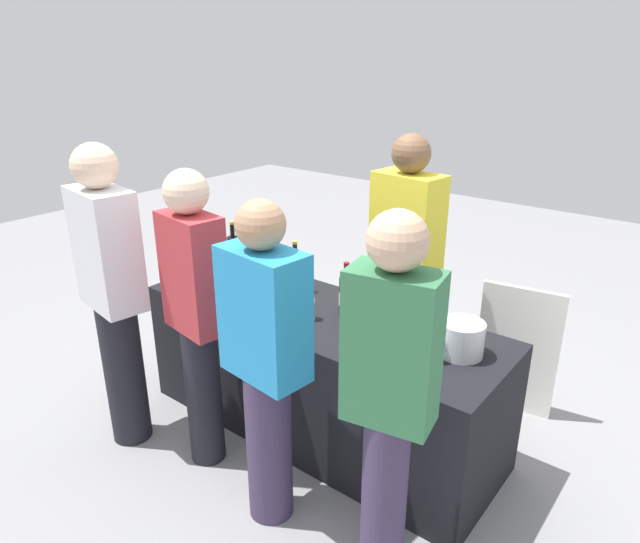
{
  "coord_description": "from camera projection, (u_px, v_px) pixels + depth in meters",
  "views": [
    {
      "loc": [
        1.79,
        -2.27,
        2.16
      ],
      "look_at": [
        0.0,
        0.0,
        1.02
      ],
      "focal_mm": 31.92,
      "sensor_mm": 36.0,
      "label": 1
    }
  ],
  "objects": [
    {
      "name": "wine_bottle_0",
      "position": [
        234.0,
        253.0,
        3.77
      ],
      "size": [
        0.08,
        0.08,
        0.34
      ],
      "color": "black",
      "rests_on": "tasting_table"
    },
    {
      "name": "ground_plane",
      "position": [
        320.0,
        426.0,
        3.48
      ],
      "size": [
        12.0,
        12.0,
        0.0
      ],
      "primitive_type": "plane",
      "color": "gray"
    },
    {
      "name": "wine_bottle_5",
      "position": [
        346.0,
        296.0,
        3.13
      ],
      "size": [
        0.08,
        0.08,
        0.31
      ],
      "color": "black",
      "rests_on": "tasting_table"
    },
    {
      "name": "wine_glass_1",
      "position": [
        309.0,
        302.0,
        3.08
      ],
      "size": [
        0.06,
        0.06,
        0.14
      ],
      "color": "silver",
      "rests_on": "tasting_table"
    },
    {
      "name": "guest_1",
      "position": [
        196.0,
        311.0,
        2.9
      ],
      "size": [
        0.37,
        0.24,
        1.64
      ],
      "rotation": [
        0.0,
        0.0,
        -0.15
      ],
      "color": "black",
      "rests_on": "ground_plane"
    },
    {
      "name": "server_pouring",
      "position": [
        405.0,
        262.0,
        3.51
      ],
      "size": [
        0.44,
        0.28,
        1.71
      ],
      "rotation": [
        0.0,
        0.0,
        3.02
      ],
      "color": "#3F3351",
      "rests_on": "ground_plane"
    },
    {
      "name": "tasting_table",
      "position": [
        320.0,
        372.0,
        3.34
      ],
      "size": [
        2.15,
        0.74,
        0.77
      ],
      "primitive_type": "cube",
      "color": "black",
      "rests_on": "ground_plane"
    },
    {
      "name": "wine_glass_3",
      "position": [
        410.0,
        343.0,
        2.68
      ],
      "size": [
        0.07,
        0.07,
        0.14
      ],
      "color": "silver",
      "rests_on": "tasting_table"
    },
    {
      "name": "wine_bottle_6",
      "position": [
        435.0,
        320.0,
        2.88
      ],
      "size": [
        0.08,
        0.08,
        0.3
      ],
      "color": "black",
      "rests_on": "tasting_table"
    },
    {
      "name": "wine_bottle_2",
      "position": [
        260.0,
        261.0,
        3.65
      ],
      "size": [
        0.07,
        0.07,
        0.31
      ],
      "color": "black",
      "rests_on": "tasting_table"
    },
    {
      "name": "wine_bottle_3",
      "position": [
        264.0,
        269.0,
        3.52
      ],
      "size": [
        0.07,
        0.07,
        0.31
      ],
      "color": "black",
      "rests_on": "tasting_table"
    },
    {
      "name": "wine_glass_4",
      "position": [
        437.0,
        343.0,
        2.67
      ],
      "size": [
        0.07,
        0.07,
        0.14
      ],
      "color": "silver",
      "rests_on": "tasting_table"
    },
    {
      "name": "wine_glass_2",
      "position": [
        345.0,
        312.0,
        2.97
      ],
      "size": [
        0.06,
        0.06,
        0.14
      ],
      "color": "silver",
      "rests_on": "tasting_table"
    },
    {
      "name": "guest_2",
      "position": [
        266.0,
        359.0,
        2.54
      ],
      "size": [
        0.42,
        0.26,
        1.6
      ],
      "rotation": [
        0.0,
        0.0,
        -0.1
      ],
      "color": "#3F3351",
      "rests_on": "ground_plane"
    },
    {
      "name": "ice_bucket",
      "position": [
        462.0,
        339.0,
        2.73
      ],
      "size": [
        0.21,
        0.21,
        0.17
      ],
      "primitive_type": "cylinder",
      "color": "silver",
      "rests_on": "tasting_table"
    },
    {
      "name": "wine_glass_0",
      "position": [
        250.0,
        289.0,
        3.26
      ],
      "size": [
        0.07,
        0.07,
        0.14
      ],
      "color": "silver",
      "rests_on": "tasting_table"
    },
    {
      "name": "menu_board",
      "position": [
        517.0,
        350.0,
        3.52
      ],
      "size": [
        0.49,
        0.1,
        0.83
      ],
      "primitive_type": "cube",
      "rotation": [
        0.0,
        0.0,
        0.15
      ],
      "color": "white",
      "rests_on": "ground_plane"
    },
    {
      "name": "wine_bottle_4",
      "position": [
        295.0,
        274.0,
        3.44
      ],
      "size": [
        0.08,
        0.08,
        0.32
      ],
      "color": "black",
      "rests_on": "tasting_table"
    },
    {
      "name": "wine_bottle_1",
      "position": [
        244.0,
        259.0,
        3.7
      ],
      "size": [
        0.07,
        0.07,
        0.31
      ],
      "color": "black",
      "rests_on": "tasting_table"
    },
    {
      "name": "guest_3",
      "position": [
        389.0,
        396.0,
        2.17
      ],
      "size": [
        0.37,
        0.25,
        1.66
      ],
      "rotation": [
        0.0,
        0.0,
        0.18
      ],
      "color": "#3F3351",
      "rests_on": "ground_plane"
    },
    {
      "name": "guest_0",
      "position": [
        112.0,
        290.0,
        3.06
      ],
      "size": [
        0.43,
        0.28,
        1.73
      ],
      "rotation": [
        0.0,
        0.0,
        -0.15
      ],
      "color": "black",
      "rests_on": "ground_plane"
    }
  ]
}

